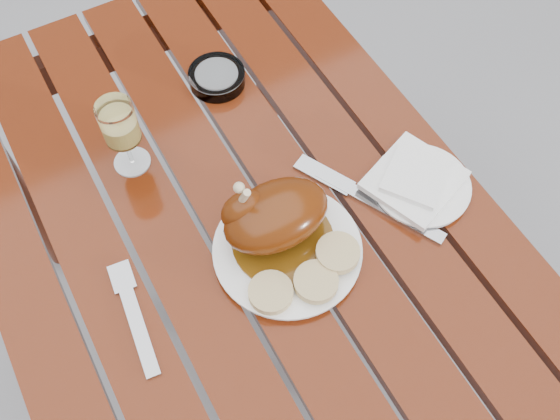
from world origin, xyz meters
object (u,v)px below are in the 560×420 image
object	(u,v)px
ashtray	(217,77)
dinner_plate	(287,250)
wine_glass	(123,136)
side_plate	(421,186)
table	(247,305)

from	to	relation	value
ashtray	dinner_plate	bearing A→B (deg)	-99.40
wine_glass	side_plate	size ratio (longest dim) A/B	0.89
wine_glass	ashtray	xyz separation A→B (m)	(0.21, 0.09, -0.06)
dinner_plate	wine_glass	world-z (taller)	wine_glass
side_plate	ashtray	bearing A→B (deg)	117.09
dinner_plate	wine_glass	xyz separation A→B (m)	(-0.15, 0.29, 0.07)
table	wine_glass	world-z (taller)	wine_glass
dinner_plate	wine_glass	bearing A→B (deg)	117.64
wine_glass	ashtray	distance (m)	0.24
wine_glass	ashtray	world-z (taller)	wine_glass
table	dinner_plate	xyz separation A→B (m)	(0.04, -0.09, 0.38)
table	dinner_plate	distance (m)	0.40
side_plate	dinner_plate	bearing A→B (deg)	179.07
side_plate	ashtray	size ratio (longest dim) A/B	1.57
dinner_plate	ashtray	xyz separation A→B (m)	(0.06, 0.38, 0.01)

